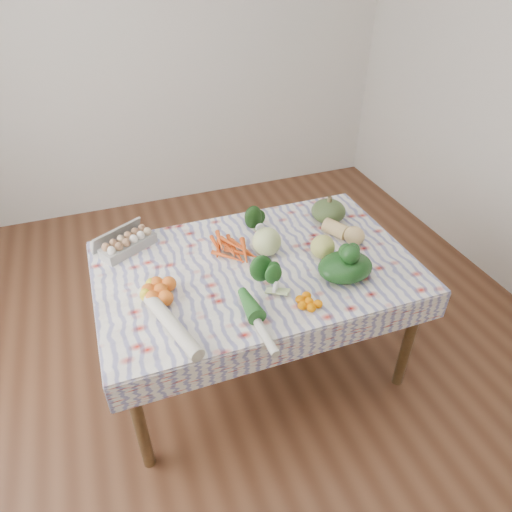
# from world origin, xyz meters

# --- Properties ---
(ground) EXTENTS (4.50, 4.50, 0.00)m
(ground) POSITION_xyz_m (0.00, 0.00, 0.00)
(ground) COLOR #502E1B
(ground) RESTS_ON ground
(wall_back) EXTENTS (4.00, 0.04, 2.80)m
(wall_back) POSITION_xyz_m (0.00, 2.25, 1.40)
(wall_back) COLOR silver
(wall_back) RESTS_ON ground
(dining_table) EXTENTS (1.60, 1.00, 0.75)m
(dining_table) POSITION_xyz_m (0.00, 0.00, 0.68)
(dining_table) COLOR brown
(dining_table) RESTS_ON ground
(tablecloth) EXTENTS (1.66, 1.06, 0.01)m
(tablecloth) POSITION_xyz_m (0.00, 0.00, 0.76)
(tablecloth) COLOR white
(tablecloth) RESTS_ON dining_table
(egg_carton) EXTENTS (0.33, 0.26, 0.08)m
(egg_carton) POSITION_xyz_m (-0.61, 0.37, 0.80)
(egg_carton) COLOR #A1A09C
(egg_carton) RESTS_ON tablecloth
(carrot_bunch) EXTENTS (0.27, 0.25, 0.04)m
(carrot_bunch) POSITION_xyz_m (-0.10, 0.15, 0.78)
(carrot_bunch) COLOR #DC4F17
(carrot_bunch) RESTS_ON tablecloth
(kale_bunch) EXTENTS (0.15, 0.13, 0.12)m
(kale_bunch) POSITION_xyz_m (0.13, 0.32, 0.82)
(kale_bunch) COLOR #143410
(kale_bunch) RESTS_ON tablecloth
(kabocha_squash) EXTENTS (0.22, 0.22, 0.13)m
(kabocha_squash) POSITION_xyz_m (0.56, 0.26, 0.83)
(kabocha_squash) COLOR #41562B
(kabocha_squash) RESTS_ON tablecloth
(cabbage) EXTENTS (0.19, 0.19, 0.16)m
(cabbage) POSITION_xyz_m (0.09, 0.08, 0.84)
(cabbage) COLOR #C5D888
(cabbage) RESTS_ON tablecloth
(butternut_squash) EXTENTS (0.21, 0.27, 0.11)m
(butternut_squash) POSITION_xyz_m (0.55, 0.06, 0.82)
(butternut_squash) COLOR #DEBA74
(butternut_squash) RESTS_ON tablecloth
(orange_cluster) EXTENTS (0.30, 0.30, 0.08)m
(orange_cluster) POSITION_xyz_m (-0.52, -0.08, 0.80)
(orange_cluster) COLOR orange
(orange_cluster) RESTS_ON tablecloth
(broccoli) EXTENTS (0.21, 0.21, 0.11)m
(broccoli) POSITION_xyz_m (-0.03, -0.22, 0.82)
(broccoli) COLOR #1C521B
(broccoli) RESTS_ON tablecloth
(mandarin_cluster) EXTENTS (0.19, 0.19, 0.05)m
(mandarin_cluster) POSITION_xyz_m (0.13, -0.38, 0.78)
(mandarin_cluster) COLOR #FF8400
(mandarin_cluster) RESTS_ON tablecloth
(grapefruit) EXTENTS (0.14, 0.14, 0.13)m
(grapefruit) POSITION_xyz_m (0.36, -0.05, 0.83)
(grapefruit) COLOR #CBCE61
(grapefruit) RESTS_ON tablecloth
(spinach_bag) EXTENTS (0.34, 0.31, 0.13)m
(spinach_bag) POSITION_xyz_m (0.39, -0.25, 0.82)
(spinach_bag) COLOR #143714
(spinach_bag) RESTS_ON tablecloth
(daikon) EXTENTS (0.20, 0.46, 0.07)m
(daikon) POSITION_xyz_m (-0.51, -0.32, 0.80)
(daikon) COLOR beige
(daikon) RESTS_ON tablecloth
(leek) EXTENTS (0.05, 0.39, 0.04)m
(leek) POSITION_xyz_m (-0.15, -0.43, 0.78)
(leek) COLOR beige
(leek) RESTS_ON tablecloth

